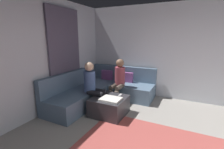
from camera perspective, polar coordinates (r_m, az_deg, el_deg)
wall_back at (r=4.91m, az=24.78°, el=6.92°), size 6.00×0.12×2.70m
wall_left at (r=3.66m, az=-31.29°, el=4.47°), size 0.12×6.00×2.70m
curtain_panel at (r=4.43m, az=-16.22°, el=5.75°), size 0.06×1.10×2.50m
sectional_couch at (r=4.66m, az=-3.64°, el=-5.64°), size 2.10×2.55×0.87m
ottoman at (r=3.83m, az=-0.99°, el=-11.05°), size 0.76×0.76×0.42m
folded_blanket at (r=3.60m, az=-0.46°, el=-8.70°), size 0.44×0.36×0.04m
coffee_mug at (r=3.98m, az=-2.65°, el=-6.12°), size 0.08×0.08×0.10m
game_remote at (r=3.86m, az=2.90°, el=-7.31°), size 0.05×0.15×0.02m
person_on_couch_back at (r=4.39m, az=2.28°, el=-1.70°), size 0.30×0.60×1.20m
person_on_couch_side at (r=3.93m, az=-6.73°, el=-3.56°), size 0.60×0.30×1.20m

